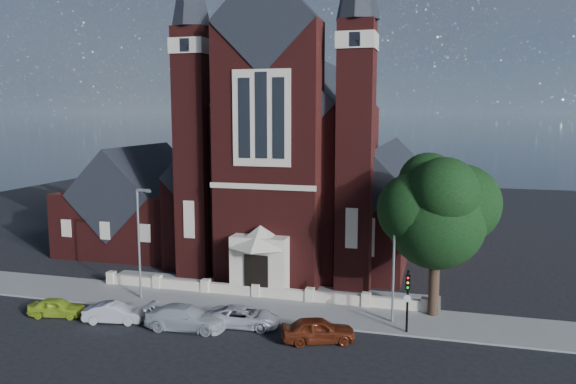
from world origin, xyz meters
The scene contains 15 objects.
ground centered at (0.00, 15.00, 0.00)m, with size 120.00×120.00×0.00m, color black.
pavement_strip centered at (0.00, 4.50, 0.00)m, with size 60.00×5.00×0.12m, color gray.
forecourt_paving centered at (0.00, 8.50, 0.00)m, with size 26.00×3.00×0.14m, color gray.
forecourt_wall centered at (0.00, 6.50, 0.00)m, with size 24.00×0.40×0.90m, color beige.
church centered at (0.00, 22.94, 8.19)m, with size 20.01×34.90×29.20m.
parish_hall centered at (-16.00, 18.00, 4.01)m, with size 12.00×12.20×10.24m.
street_tree centered at (12.60, 5.71, 6.96)m, with size 6.40×6.60×10.70m.
street_lamp_left centered at (-7.91, 4.00, 4.60)m, with size 1.16×0.22×8.09m.
street_lamp_right centered at (10.09, 4.00, 4.60)m, with size 1.16×0.22×8.09m.
traffic_signal centered at (11.00, 2.43, 2.58)m, with size 0.28×0.42×4.00m.
car_lime_van centered at (-11.57, -0.59, 0.62)m, with size 1.46×3.63×1.24m, color #9EBD25.
car_silver_a centered at (-7.30, -0.54, 0.63)m, with size 1.34×3.84×1.27m, color #AEAFB6.
car_silver_b centered at (-2.34, -0.38, 0.74)m, with size 2.09×5.13×1.49m, color #B7BCC0.
car_white_suv centered at (1.00, 0.99, 0.64)m, with size 2.12×4.60×1.28m, color silver.
car_dark_red centered at (6.05, -0.16, 0.74)m, with size 1.74×4.33×1.47m, color #5D2210.
Camera 1 is at (12.63, -31.00, 13.39)m, focal length 35.00 mm.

